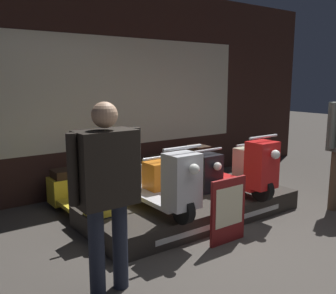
% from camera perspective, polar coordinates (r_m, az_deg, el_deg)
% --- Properties ---
extents(ground_plane, '(30.00, 30.00, 0.00)m').
position_cam_1_polar(ground_plane, '(3.98, 14.36, -16.25)').
color(ground_plane, '#423D38').
extents(shop_wall_back, '(8.99, 0.09, 3.20)m').
position_cam_1_polar(shop_wall_back, '(6.00, -8.41, 8.69)').
color(shop_wall_back, '#331E19').
rests_on(shop_wall_back, ground_plane).
extents(display_platform, '(2.79, 1.24, 0.25)m').
position_cam_1_polar(display_platform, '(4.91, 3.52, -9.11)').
color(display_platform, '#2D2823').
rests_on(display_platform, ground_plane).
extents(scooter_display_left, '(0.49, 1.64, 0.83)m').
position_cam_1_polar(scooter_display_left, '(4.40, -2.52, -5.33)').
color(scooter_display_left, black).
rests_on(scooter_display_left, display_platform).
extents(scooter_display_right, '(0.49, 1.64, 0.83)m').
position_cam_1_polar(scooter_display_right, '(5.18, 9.17, -3.05)').
color(scooter_display_right, black).
rests_on(scooter_display_right, display_platform).
extents(scooter_backrow_0, '(0.49, 1.64, 0.83)m').
position_cam_1_polar(scooter_backrow_0, '(4.83, -13.09, -7.25)').
color(scooter_backrow_0, black).
rests_on(scooter_backrow_0, ground_plane).
extents(scooter_backrow_1, '(0.49, 1.64, 0.83)m').
position_cam_1_polar(scooter_backrow_1, '(5.17, -4.94, -5.84)').
color(scooter_backrow_1, black).
rests_on(scooter_backrow_1, ground_plane).
extents(scooter_backrow_2, '(0.49, 1.64, 0.83)m').
position_cam_1_polar(scooter_backrow_2, '(5.60, 2.04, -4.53)').
color(scooter_backrow_2, black).
rests_on(scooter_backrow_2, ground_plane).
extents(scooter_backrow_3, '(0.49, 1.64, 0.83)m').
position_cam_1_polar(scooter_backrow_3, '(6.11, 7.91, -3.37)').
color(scooter_backrow_3, black).
rests_on(scooter_backrow_3, ground_plane).
extents(person_left_browsing, '(0.64, 0.27, 1.59)m').
position_cam_1_polar(person_left_browsing, '(3.04, -9.34, -5.28)').
color(person_left_browsing, '#232838').
rests_on(person_left_browsing, ground_plane).
extents(price_sign_board, '(0.48, 0.04, 0.72)m').
position_cam_1_polar(price_sign_board, '(4.13, 9.14, -9.53)').
color(price_sign_board, maroon).
rests_on(price_sign_board, ground_plane).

